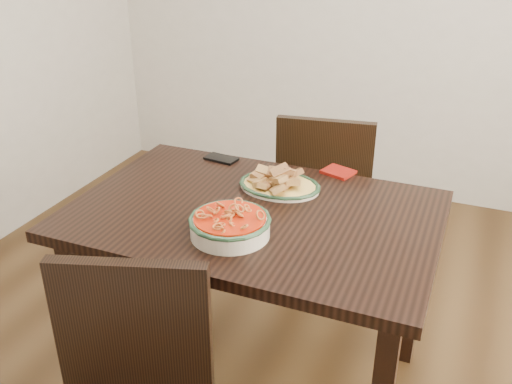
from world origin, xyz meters
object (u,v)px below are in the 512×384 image
at_px(noodle_bowl, 230,223).
at_px(smartphone, 221,159).
at_px(dining_table, 254,234).
at_px(chair_far, 325,192).
at_px(fish_plate, 280,178).

relative_size(noodle_bowl, smartphone, 1.98).
height_order(dining_table, chair_far, chair_far).
bearing_deg(dining_table, chair_far, 85.44).
xyz_separation_m(dining_table, smartphone, (-0.29, 0.36, 0.10)).
height_order(chair_far, smartphone, chair_far).
relative_size(fish_plate, noodle_bowl, 1.13).
distance_m(fish_plate, noodle_bowl, 0.38).
xyz_separation_m(fish_plate, noodle_bowl, (-0.03, -0.38, -0.00)).
relative_size(dining_table, chair_far, 1.40).
bearing_deg(chair_far, fish_plate, 77.56).
bearing_deg(noodle_bowl, fish_plate, 85.82).
bearing_deg(fish_plate, noodle_bowl, -94.18).
bearing_deg(smartphone, chair_far, 53.81).
bearing_deg(chair_far, smartphone, 37.25).
bearing_deg(noodle_bowl, smartphone, 118.11).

